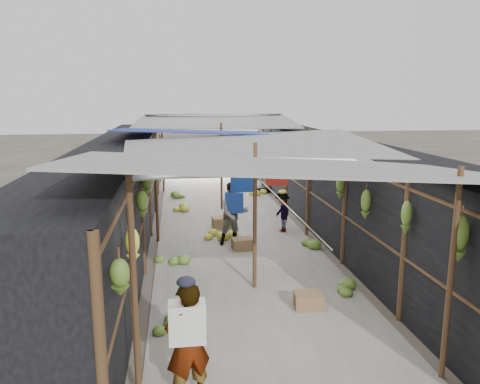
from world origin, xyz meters
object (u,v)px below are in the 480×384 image
black_basin (262,189)px  shopper_blue (234,214)px  vendor_elderly (188,343)px  vendor_seated (282,212)px  crate_near (242,244)px

black_basin → shopper_blue: bearing=-106.4°
vendor_elderly → shopper_blue: bearing=-121.3°
black_basin → vendor_seated: vendor_seated is taller
black_basin → shopper_blue: shopper_blue is taller
vendor_seated → black_basin: bearing=167.6°
crate_near → vendor_elderly: vendor_elderly is taller
shopper_blue → vendor_seated: (1.32, 0.82, -0.22)m
vendor_seated → vendor_elderly: bearing=-29.1°
black_basin → vendor_elderly: (-2.95, -11.52, 0.61)m
crate_near → vendor_seated: (1.19, 1.26, 0.38)m
crate_near → black_basin: (1.62, 6.37, -0.04)m
shopper_blue → black_basin: bearing=59.9°
shopper_blue → vendor_seated: 1.57m
vendor_elderly → shopper_blue: size_ratio=0.97×
vendor_elderly → black_basin: bearing=-123.5°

